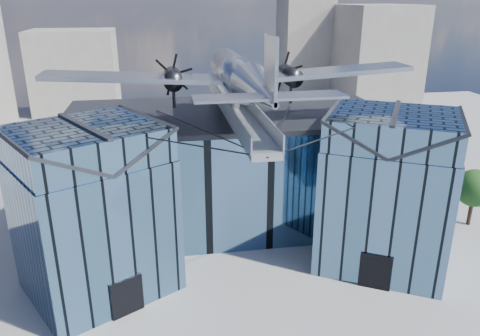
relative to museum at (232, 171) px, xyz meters
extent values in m
plane|color=gray|center=(0.00, -5.82, -5.54)|extent=(120.00, 120.00, 0.00)
cube|color=teal|center=(0.00, 3.18, -0.79)|extent=(28.00, 14.00, 9.50)
cube|color=#222429|center=(0.00, 3.18, 4.16)|extent=(28.00, 14.00, 0.40)
cube|color=teal|center=(-10.50, -6.82, -0.79)|extent=(11.79, 11.43, 9.50)
cube|color=teal|center=(-10.50, -6.82, 5.06)|extent=(11.56, 11.20, 2.20)
cube|color=#222429|center=(-12.45, -7.94, 5.06)|extent=(7.98, 9.23, 2.40)
cube|color=#222429|center=(-8.55, -5.69, 5.06)|extent=(7.98, 9.23, 2.40)
cube|color=#222429|center=(-10.50, -6.82, 6.21)|extent=(4.30, 7.10, 0.18)
cube|color=black|center=(-8.48, -10.33, -4.24)|extent=(2.03, 1.32, 2.60)
cube|color=black|center=(-6.60, -4.57, -0.79)|extent=(0.34, 0.34, 9.50)
cube|color=teal|center=(10.50, -6.82, -0.79)|extent=(11.79, 11.43, 9.50)
cube|color=teal|center=(10.50, -6.82, 5.06)|extent=(11.56, 11.20, 2.20)
cube|color=#222429|center=(8.55, -5.69, 5.06)|extent=(7.98, 9.23, 2.40)
cube|color=#222429|center=(12.45, -7.94, 5.06)|extent=(7.98, 9.23, 2.40)
cube|color=#222429|center=(10.50, -6.82, 6.21)|extent=(4.30, 7.10, 0.18)
cube|color=black|center=(8.48, -10.33, -4.24)|extent=(2.03, 1.32, 2.60)
cube|color=black|center=(6.60, -4.57, -0.79)|extent=(0.34, 0.34, 9.50)
cube|color=#9399A0|center=(0.00, -2.32, 5.56)|extent=(1.80, 21.00, 0.50)
cube|color=#9399A0|center=(-0.90, -2.32, 6.21)|extent=(0.08, 21.00, 1.10)
cube|color=#9399A0|center=(0.90, -2.32, 6.21)|extent=(0.08, 21.00, 1.10)
cylinder|color=#9399A0|center=(0.00, 7.18, 4.89)|extent=(0.44, 0.44, 1.35)
cylinder|color=#9399A0|center=(0.00, 1.18, 4.89)|extent=(0.44, 0.44, 1.35)
cylinder|color=#9399A0|center=(0.00, -2.82, 4.89)|extent=(0.44, 0.44, 1.35)
cylinder|color=#9399A0|center=(0.00, -1.82, 6.51)|extent=(0.70, 0.70, 1.40)
cylinder|color=black|center=(-5.25, -9.82, 5.86)|extent=(10.55, 6.08, 0.69)
cylinder|color=black|center=(5.25, -9.82, 5.86)|extent=(10.55, 6.08, 0.69)
cylinder|color=black|center=(-3.00, -4.32, 5.01)|extent=(6.09, 17.04, 1.19)
cylinder|color=black|center=(3.00, -4.32, 5.01)|extent=(6.09, 17.04, 1.19)
cylinder|color=#A7ACB4|center=(0.00, -1.82, 8.46)|extent=(2.50, 11.00, 2.50)
sphere|color=#A7ACB4|center=(0.00, 3.68, 8.46)|extent=(2.50, 2.50, 2.50)
cube|color=black|center=(0.00, 2.68, 9.15)|extent=(1.60, 1.40, 0.50)
cone|color=#A7ACB4|center=(0.00, -10.82, 8.76)|extent=(2.50, 7.00, 2.50)
cube|color=#A7ACB4|center=(0.00, -13.12, 10.36)|extent=(0.18, 2.40, 3.40)
cube|color=#A7ACB4|center=(0.00, -13.02, 8.96)|extent=(8.00, 1.80, 0.14)
cube|color=#A7ACB4|center=(-7.00, -0.82, 8.16)|extent=(14.00, 3.20, 1.08)
cylinder|color=black|center=(-4.60, -0.22, 7.91)|extent=(1.44, 3.20, 1.44)
cone|color=black|center=(-4.60, 1.58, 7.91)|extent=(0.70, 0.70, 0.70)
cube|color=black|center=(-4.60, 1.73, 7.91)|extent=(1.05, 0.06, 3.33)
cube|color=black|center=(-4.60, 1.73, 7.91)|extent=(2.53, 0.06, 2.53)
cube|color=black|center=(-4.60, 1.73, 7.91)|extent=(3.33, 0.06, 1.05)
cylinder|color=black|center=(-4.60, -0.82, 6.69)|extent=(0.24, 0.24, 1.75)
cube|color=#A7ACB4|center=(7.00, -0.82, 8.16)|extent=(14.00, 3.20, 1.08)
cylinder|color=black|center=(4.60, -0.22, 7.91)|extent=(1.44, 3.20, 1.44)
cone|color=black|center=(4.60, 1.58, 7.91)|extent=(0.70, 0.70, 0.70)
cube|color=black|center=(4.60, 1.73, 7.91)|extent=(1.05, 0.06, 3.33)
cube|color=black|center=(4.60, 1.73, 7.91)|extent=(2.53, 0.06, 2.53)
cube|color=black|center=(4.60, 1.73, 7.91)|extent=(3.33, 0.06, 1.05)
cylinder|color=black|center=(4.60, -0.82, 6.69)|extent=(0.24, 0.24, 1.75)
cube|color=gray|center=(32.00, 42.18, 3.46)|extent=(12.00, 14.00, 18.00)
cube|color=gray|center=(-20.00, 49.18, 1.46)|extent=(14.00, 10.00, 14.00)
cube|color=gray|center=(22.00, 52.18, 7.46)|extent=(9.00, 9.00, 26.00)
cylinder|color=black|center=(21.14, -2.56, -4.26)|extent=(0.40, 0.40, 2.55)
sphere|color=#214819|center=(21.14, -2.56, -1.99)|extent=(3.78, 3.78, 3.34)
cylinder|color=black|center=(20.76, 4.02, -4.33)|extent=(0.43, 0.43, 2.42)
sphere|color=#214819|center=(20.76, 4.02, -2.16)|extent=(4.05, 4.05, 3.17)
camera|label=1|loc=(-5.56, -36.41, 13.89)|focal=35.00mm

